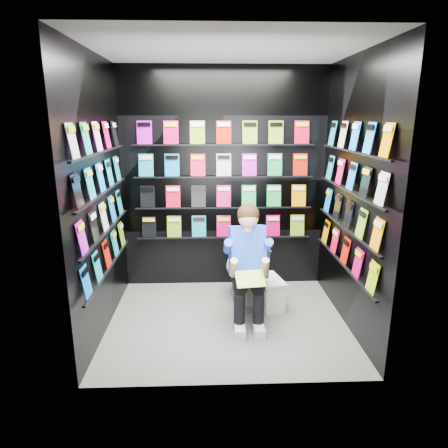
{
  "coord_description": "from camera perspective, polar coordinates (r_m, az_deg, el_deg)",
  "views": [
    {
      "loc": [
        -0.17,
        -3.69,
        2.03
      ],
      "look_at": [
        -0.03,
        0.15,
        1.0
      ],
      "focal_mm": 32.0,
      "sensor_mm": 36.0,
      "label": 1
    }
  ],
  "objects": [
    {
      "name": "toilet",
      "position": [
        4.49,
        2.78,
        -6.71
      ],
      "size": [
        0.51,
        0.8,
        0.73
      ],
      "primitive_type": "imported",
      "rotation": [
        0.0,
        0.0,
        3.27
      ],
      "color": "silver",
      "rests_on": "floor"
    },
    {
      "name": "longbox",
      "position": [
        4.48,
        6.48,
        -9.87
      ],
      "size": [
        0.31,
        0.44,
        0.3
      ],
      "primitive_type": "cube",
      "rotation": [
        0.0,
        0.0,
        0.22
      ],
      "color": "silver",
      "rests_on": "floor"
    },
    {
      "name": "longbox_lid",
      "position": [
        4.41,
        6.55,
        -7.9
      ],
      "size": [
        0.33,
        0.47,
        0.03
      ],
      "primitive_type": "cube",
      "rotation": [
        0.0,
        0.0,
        0.22
      ],
      "color": "silver",
      "rests_on": "longbox"
    },
    {
      "name": "wall_left",
      "position": [
        3.9,
        -17.42,
        3.57
      ],
      "size": [
        0.04,
        2.0,
        2.6
      ],
      "primitive_type": "cube",
      "color": "black",
      "rests_on": "floor"
    },
    {
      "name": "floor",
      "position": [
        4.22,
        0.47,
        -13.73
      ],
      "size": [
        2.4,
        2.4,
        0.0
      ],
      "primitive_type": "plane",
      "color": "slate",
      "rests_on": "ground"
    },
    {
      "name": "wall_front",
      "position": [
        2.79,
        1.47,
        -0.09
      ],
      "size": [
        2.4,
        0.04,
        2.6
      ],
      "primitive_type": "cube",
      "color": "black",
      "rests_on": "floor"
    },
    {
      "name": "held_comic",
      "position": [
        3.74,
        3.77,
        -7.82
      ],
      "size": [
        0.29,
        0.19,
        0.11
      ],
      "primitive_type": "cube",
      "rotation": [
        -0.96,
        0.0,
        0.12
      ],
      "color": "green",
      "rests_on": "reader"
    },
    {
      "name": "comics_right",
      "position": [
        4.0,
        17.56,
        3.89
      ],
      "size": [
        0.06,
        1.7,
        1.37
      ],
      "primitive_type": null,
      "color": "red",
      "rests_on": "wall_right"
    },
    {
      "name": "wall_right",
      "position": [
        4.01,
        17.96,
        3.82
      ],
      "size": [
        0.04,
        2.0,
        2.6
      ],
      "primitive_type": "cube",
      "color": "black",
      "rests_on": "floor"
    },
    {
      "name": "comics_left",
      "position": [
        3.89,
        -17.0,
        3.66
      ],
      "size": [
        0.06,
        1.7,
        1.37
      ],
      "primitive_type": null,
      "color": "red",
      "rests_on": "wall_left"
    },
    {
      "name": "ceiling",
      "position": [
        3.74,
        0.56,
        23.82
      ],
      "size": [
        2.4,
        2.4,
        0.0
      ],
      "primitive_type": "plane",
      "color": "white",
      "rests_on": "floor"
    },
    {
      "name": "wall_back",
      "position": [
        4.75,
        -0.05,
        6.21
      ],
      "size": [
        2.4,
        0.04,
        2.6
      ],
      "primitive_type": "cube",
      "color": "black",
      "rests_on": "floor"
    },
    {
      "name": "reader",
      "position": [
        4.0,
        3.3,
        -3.72
      ],
      "size": [
        0.56,
        0.76,
        1.29
      ],
      "primitive_type": null,
      "rotation": [
        0.0,
        0.0,
        0.12
      ],
      "color": "blue",
      "rests_on": "toilet"
    },
    {
      "name": "comics_back",
      "position": [
        4.72,
        -0.04,
        6.22
      ],
      "size": [
        2.1,
        0.06,
        1.37
      ],
      "primitive_type": null,
      "color": "red",
      "rests_on": "wall_back"
    }
  ]
}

